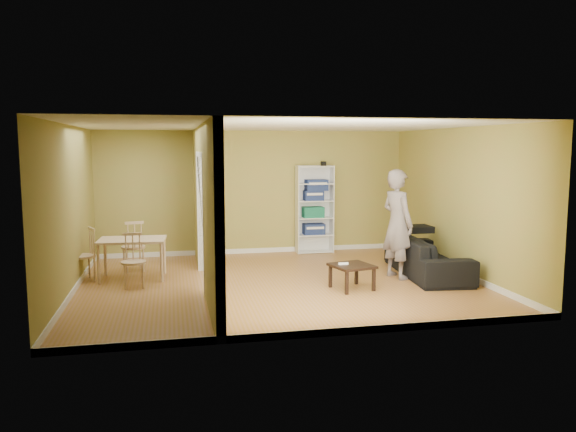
% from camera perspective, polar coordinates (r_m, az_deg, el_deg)
% --- Properties ---
extents(room_shell, '(6.50, 6.50, 6.50)m').
position_cam_1_polar(room_shell, '(9.22, -0.96, 1.05)').
color(room_shell, '#A36B4B').
rests_on(room_shell, ground).
extents(partition, '(0.22, 5.50, 2.60)m').
position_cam_1_polar(partition, '(9.07, -8.43, 0.88)').
color(partition, '#979643').
rests_on(partition, ground).
extents(wall_speaker, '(0.10, 0.10, 0.10)m').
position_cam_1_polar(wall_speaker, '(12.14, 3.62, 5.31)').
color(wall_speaker, black).
rests_on(wall_speaker, room_shell).
extents(sofa, '(2.42, 1.23, 0.89)m').
position_cam_1_polar(sofa, '(10.26, 13.96, -3.37)').
color(sofa, black).
rests_on(sofa, ground).
extents(person, '(0.95, 0.84, 2.21)m').
position_cam_1_polar(person, '(9.81, 11.08, 0.15)').
color(person, slate).
rests_on(person, ground).
extents(bookshelf, '(0.79, 0.34, 1.87)m').
position_cam_1_polar(bookshelf, '(12.06, 2.65, 0.71)').
color(bookshelf, white).
rests_on(bookshelf, ground).
extents(paper_box_navy_a, '(0.45, 0.29, 0.23)m').
position_cam_1_polar(paper_box_navy_a, '(12.07, 2.63, -1.32)').
color(paper_box_navy_a, navy).
rests_on(paper_box_navy_a, bookshelf).
extents(paper_box_teal, '(0.44, 0.29, 0.23)m').
position_cam_1_polar(paper_box_teal, '(12.01, 2.56, 0.40)').
color(paper_box_teal, '#0D674F').
rests_on(paper_box_teal, bookshelf).
extents(paper_box_navy_b, '(0.40, 0.26, 0.21)m').
position_cam_1_polar(paper_box_navy_b, '(11.98, 2.60, 2.09)').
color(paper_box_navy_b, navy).
rests_on(paper_box_navy_b, bookshelf).
extents(paper_box_navy_c, '(0.46, 0.30, 0.24)m').
position_cam_1_polar(paper_box_navy_c, '(11.98, 2.90, 3.29)').
color(paper_box_navy_c, navy).
rests_on(paper_box_navy_c, bookshelf).
extents(coffee_table, '(0.60, 0.60, 0.40)m').
position_cam_1_polar(coffee_table, '(9.03, 6.51, -5.30)').
color(coffee_table, black).
rests_on(coffee_table, ground).
extents(game_controller, '(0.16, 0.04, 0.03)m').
position_cam_1_polar(game_controller, '(9.01, 5.63, -4.82)').
color(game_controller, white).
rests_on(game_controller, coffee_table).
extents(dining_table, '(1.11, 0.74, 0.70)m').
position_cam_1_polar(dining_table, '(9.99, -15.55, -2.69)').
color(dining_table, '#D9BF85').
rests_on(dining_table, ground).
extents(chair_left, '(0.55, 0.55, 0.90)m').
position_cam_1_polar(chair_left, '(10.11, -20.12, -3.70)').
color(chair_left, tan).
rests_on(chair_left, ground).
extents(chair_near, '(0.43, 0.43, 0.88)m').
position_cam_1_polar(chair_near, '(9.40, -15.44, -4.39)').
color(chair_near, tan).
rests_on(chair_near, ground).
extents(chair_far, '(0.52, 0.52, 0.94)m').
position_cam_1_polar(chair_far, '(10.64, -15.45, -2.91)').
color(chair_far, '#D0B786').
rests_on(chair_far, ground).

